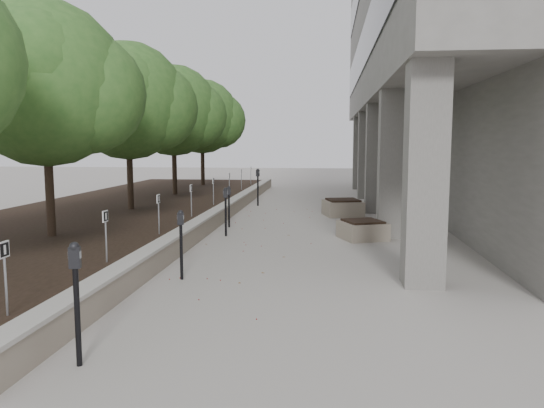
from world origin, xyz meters
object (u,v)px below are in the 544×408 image
at_px(crabapple_tree_4, 174,130).
at_px(planter_back, 343,207).
at_px(parking_meter_1, 77,304).
at_px(planter_front, 363,230).
at_px(parking_meter_4, 229,207).
at_px(parking_meter_5, 258,187).
at_px(crabapple_tree_2, 46,119).
at_px(crabapple_tree_3, 128,126).
at_px(parking_meter_3, 226,212).
at_px(parking_meter_2, 181,245).
at_px(crabapple_tree_5, 202,132).

height_order(crabapple_tree_4, planter_back, crabapple_tree_4).
bearing_deg(parking_meter_1, planter_front, 52.33).
xyz_separation_m(parking_meter_4, planter_front, (3.95, -1.54, -0.38)).
bearing_deg(parking_meter_5, crabapple_tree_2, -93.86).
height_order(crabapple_tree_2, crabapple_tree_3, same).
xyz_separation_m(parking_meter_3, parking_meter_4, (-0.20, 1.52, -0.04)).
relative_size(parking_meter_5, planter_back, 1.22).
xyz_separation_m(crabapple_tree_2, parking_meter_2, (3.74, -2.09, -2.45)).
distance_m(crabapple_tree_5, parking_meter_1, 21.42).
relative_size(parking_meter_1, planter_back, 1.16).
bearing_deg(crabapple_tree_2, planter_front, 18.78).
height_order(crabapple_tree_3, parking_meter_2, crabapple_tree_3).
height_order(parking_meter_2, planter_front, parking_meter_2).
xyz_separation_m(crabapple_tree_3, parking_meter_5, (3.62, 4.61, -2.35)).
bearing_deg(parking_meter_1, parking_meter_5, 76.43).
height_order(crabapple_tree_4, parking_meter_1, crabapple_tree_4).
bearing_deg(parking_meter_4, parking_meter_3, -99.95).
bearing_deg(planter_back, parking_meter_3, -126.55).
distance_m(parking_meter_1, planter_front, 9.32).
xyz_separation_m(crabapple_tree_3, parking_meter_2, (3.74, -7.09, -2.45)).
bearing_deg(crabapple_tree_3, parking_meter_1, -71.72).
height_order(parking_meter_1, parking_meter_3, parking_meter_1).
bearing_deg(crabapple_tree_2, crabapple_tree_4, 90.00).
bearing_deg(parking_meter_2, crabapple_tree_5, 96.62).
height_order(parking_meter_4, planter_back, parking_meter_4).
relative_size(parking_meter_1, parking_meter_5, 0.95).
relative_size(crabapple_tree_4, planter_front, 4.95).
distance_m(parking_meter_2, parking_meter_3, 4.64).
xyz_separation_m(parking_meter_4, parking_meter_5, (0.14, 5.54, 0.13)).
relative_size(crabapple_tree_3, planter_front, 4.95).
relative_size(crabapple_tree_3, crabapple_tree_4, 1.00).
xyz_separation_m(crabapple_tree_2, parking_meter_4, (3.47, 4.07, -2.49)).
height_order(crabapple_tree_4, parking_meter_4, crabapple_tree_4).
relative_size(parking_meter_3, parking_meter_4, 1.07).
height_order(crabapple_tree_2, crabapple_tree_5, same).
height_order(crabapple_tree_3, crabapple_tree_5, same).
height_order(crabapple_tree_2, planter_front, crabapple_tree_2).
xyz_separation_m(crabapple_tree_3, planter_front, (7.42, -2.48, -2.86)).
xyz_separation_m(crabapple_tree_4, parking_meter_1, (3.63, -15.98, -2.39)).
relative_size(crabapple_tree_5, parking_meter_2, 4.09).
bearing_deg(crabapple_tree_5, parking_meter_4, -72.38).
distance_m(parking_meter_1, parking_meter_2, 3.89).
height_order(crabapple_tree_5, parking_meter_1, crabapple_tree_5).
bearing_deg(parking_meter_2, planter_front, 45.67).
bearing_deg(parking_meter_5, planter_back, -20.15).
bearing_deg(parking_meter_2, parking_meter_3, 85.09).
bearing_deg(crabapple_tree_5, crabapple_tree_4, -90.00).
bearing_deg(planter_back, parking_meter_4, -139.86).
bearing_deg(parking_meter_5, crabapple_tree_3, -111.36).
distance_m(parking_meter_1, parking_meter_3, 8.53).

